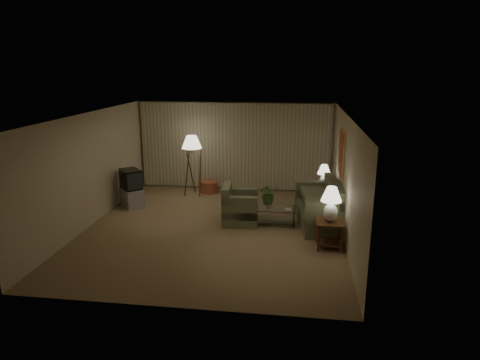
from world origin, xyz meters
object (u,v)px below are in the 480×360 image
(crt_tv, at_px, (131,179))
(vase, at_px, (269,205))
(side_table_far, at_px, (323,194))
(tv_cabinet, at_px, (132,197))
(table_lamp_near, at_px, (331,201))
(table_lamp_far, at_px, (324,174))
(sofa, at_px, (319,208))
(ottoman, at_px, (209,187))
(side_table_near, at_px, (329,229))
(coffee_table, at_px, (275,213))
(floor_lamp, at_px, (192,165))
(armchair, at_px, (240,208))

(crt_tv, distance_m, vase, 3.93)
(side_table_far, distance_m, tv_cabinet, 5.22)
(table_lamp_near, relative_size, crt_tv, 0.98)
(table_lamp_far, bearing_deg, sofa, -96.84)
(ottoman, xyz_separation_m, vase, (1.97, -2.42, 0.31))
(side_table_near, relative_size, side_table_far, 1.00)
(coffee_table, height_order, vase, vase)
(tv_cabinet, relative_size, ottoman, 1.62)
(table_lamp_near, distance_m, floor_lamp, 5.03)
(armchair, relative_size, ottoman, 1.94)
(table_lamp_near, bearing_deg, side_table_far, 90.00)
(side_table_near, height_order, vase, side_table_near)
(table_lamp_far, xyz_separation_m, tv_cabinet, (-5.20, -0.48, -0.72))
(vase, bearing_deg, armchair, 179.21)
(table_lamp_far, relative_size, ottoman, 1.17)
(coffee_table, bearing_deg, sofa, 5.31)
(sofa, bearing_deg, armchair, -94.61)
(tv_cabinet, distance_m, crt_tv, 0.52)
(ottoman, bearing_deg, vase, -50.83)
(armchair, height_order, table_lamp_far, table_lamp_far)
(side_table_near, bearing_deg, floor_lamp, 138.58)
(vase, bearing_deg, coffee_table, 0.00)
(table_lamp_far, relative_size, vase, 4.21)
(table_lamp_far, bearing_deg, ottoman, 162.27)
(side_table_near, height_order, crt_tv, crt_tv)
(vase, bearing_deg, crt_tv, 167.22)
(table_lamp_far, xyz_separation_m, ottoman, (-3.35, 1.07, -0.79))
(side_table_far, height_order, coffee_table, side_table_far)
(tv_cabinet, height_order, crt_tv, crt_tv)
(side_table_far, distance_m, crt_tv, 5.23)
(side_table_near, relative_size, table_lamp_far, 0.97)
(side_table_near, bearing_deg, vase, 137.75)
(side_table_far, height_order, vase, side_table_far)
(armchair, bearing_deg, tv_cabinet, 70.25)
(floor_lamp, bearing_deg, tv_cabinet, -139.70)
(crt_tv, height_order, floor_lamp, floor_lamp)
(table_lamp_near, height_order, crt_tv, table_lamp_near)
(table_lamp_far, bearing_deg, side_table_far, -90.00)
(coffee_table, xyz_separation_m, ottoman, (-2.12, 2.42, -0.10))
(table_lamp_far, distance_m, crt_tv, 5.23)
(tv_cabinet, bearing_deg, vase, 36.59)
(side_table_near, relative_size, crt_tv, 0.78)
(sofa, bearing_deg, side_table_near, -0.96)
(sofa, xyz_separation_m, vase, (-1.23, -0.10, 0.06))
(side_table_far, relative_size, table_lamp_far, 0.97)
(tv_cabinet, xyz_separation_m, crt_tv, (0.00, 0.00, 0.52))
(table_lamp_far, bearing_deg, coffee_table, -132.25)
(sofa, bearing_deg, ottoman, -133.27)
(table_lamp_far, relative_size, tv_cabinet, 0.72)
(side_table_far, relative_size, tv_cabinet, 0.70)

